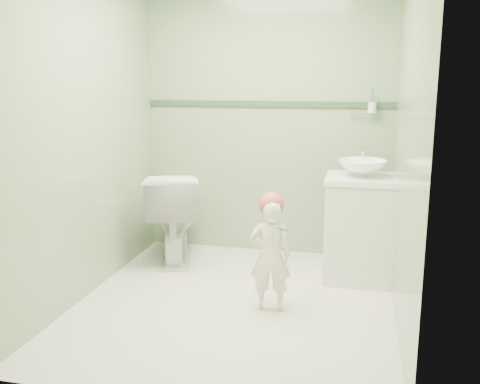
# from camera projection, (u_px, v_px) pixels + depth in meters

# --- Properties ---
(ground) EXTENTS (2.50, 2.50, 0.00)m
(ground) POSITION_uv_depth(u_px,v_px,m) (235.00, 303.00, 3.82)
(ground) COLOR silver
(ground) RESTS_ON ground
(room_shell) EXTENTS (2.50, 2.54, 2.40)m
(room_shell) POSITION_uv_depth(u_px,v_px,m) (235.00, 135.00, 3.57)
(room_shell) COLOR #83A373
(room_shell) RESTS_ON ground
(trim_stripe) EXTENTS (2.20, 0.02, 0.05)m
(trim_stripe) POSITION_uv_depth(u_px,v_px,m) (267.00, 104.00, 4.72)
(trim_stripe) COLOR #2B4C2F
(trim_stripe) RESTS_ON room_shell
(vanity) EXTENTS (0.52, 0.50, 0.80)m
(vanity) POSITION_uv_depth(u_px,v_px,m) (359.00, 230.00, 4.22)
(vanity) COLOR silver
(vanity) RESTS_ON ground
(counter) EXTENTS (0.54, 0.52, 0.04)m
(counter) POSITION_uv_depth(u_px,v_px,m) (362.00, 179.00, 4.13)
(counter) COLOR white
(counter) RESTS_ON vanity
(basin) EXTENTS (0.37, 0.37, 0.13)m
(basin) POSITION_uv_depth(u_px,v_px,m) (362.00, 168.00, 4.12)
(basin) COLOR white
(basin) RESTS_ON counter
(faucet) EXTENTS (0.03, 0.13, 0.18)m
(faucet) POSITION_uv_depth(u_px,v_px,m) (363.00, 155.00, 4.28)
(faucet) COLOR silver
(faucet) RESTS_ON counter
(cup_holder) EXTENTS (0.26, 0.07, 0.21)m
(cup_holder) POSITION_uv_depth(u_px,v_px,m) (371.00, 108.00, 4.48)
(cup_holder) COLOR silver
(cup_holder) RESTS_ON room_shell
(toilet) EXTENTS (0.65, 0.88, 0.80)m
(toilet) POSITION_uv_depth(u_px,v_px,m) (174.00, 216.00, 4.66)
(toilet) COLOR white
(toilet) RESTS_ON ground
(toddler) EXTENTS (0.30, 0.22, 0.77)m
(toddler) POSITION_uv_depth(u_px,v_px,m) (270.00, 256.00, 3.64)
(toddler) COLOR white
(toddler) RESTS_ON ground
(hair_cap) EXTENTS (0.17, 0.17, 0.17)m
(hair_cap) POSITION_uv_depth(u_px,v_px,m) (272.00, 205.00, 3.59)
(hair_cap) COLOR #B55736
(hair_cap) RESTS_ON toddler
(teal_toothbrush) EXTENTS (0.11, 0.14, 0.08)m
(teal_toothbrush) POSITION_uv_depth(u_px,v_px,m) (281.00, 228.00, 3.47)
(teal_toothbrush) COLOR #018C86
(teal_toothbrush) RESTS_ON toddler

